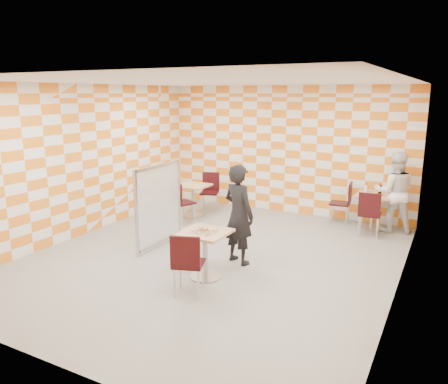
# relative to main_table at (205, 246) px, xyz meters

# --- Properties ---
(room_shell) EXTENTS (7.00, 7.00, 7.00)m
(room_shell) POSITION_rel_main_table_xyz_m (-0.30, 1.34, 0.99)
(room_shell) COLOR gray
(room_shell) RESTS_ON ground
(main_table) EXTENTS (0.70, 0.70, 0.75)m
(main_table) POSITION_rel_main_table_xyz_m (0.00, 0.00, 0.00)
(main_table) COLOR tan
(main_table) RESTS_ON ground
(second_table) EXTENTS (0.70, 0.70, 0.75)m
(second_table) POSITION_rel_main_table_xyz_m (1.85, 3.85, 0.00)
(second_table) COLOR tan
(second_table) RESTS_ON ground
(empty_table) EXTENTS (0.70, 0.70, 0.75)m
(empty_table) POSITION_rel_main_table_xyz_m (-2.02, 2.88, 0.00)
(empty_table) COLOR tan
(empty_table) RESTS_ON ground
(chair_main_front) EXTENTS (0.54, 0.55, 0.92)m
(chair_main_front) POSITION_rel_main_table_xyz_m (0.10, -0.67, 0.04)
(chair_main_front) COLOR black
(chair_main_front) RESTS_ON ground
(chair_second_front) EXTENTS (0.45, 0.46, 0.92)m
(chair_second_front) POSITION_rel_main_table_xyz_m (1.89, 3.22, 0.04)
(chair_second_front) COLOR black
(chair_second_front) RESTS_ON ground
(chair_second_side) EXTENTS (0.47, 0.46, 0.92)m
(chair_second_side) POSITION_rel_main_table_xyz_m (1.24, 3.92, 0.04)
(chair_second_side) COLOR black
(chair_second_side) RESTS_ON ground
(chair_empty_near) EXTENTS (0.54, 0.55, 0.92)m
(chair_empty_near) POSITION_rel_main_table_xyz_m (-1.97, 2.26, 0.04)
(chair_empty_near) COLOR black
(chair_empty_near) RESTS_ON ground
(chair_empty_far) EXTENTS (0.54, 0.54, 0.92)m
(chair_empty_far) POSITION_rel_main_table_xyz_m (-1.95, 3.57, 0.04)
(chair_empty_far) COLOR black
(chair_empty_far) RESTS_ON ground
(partition) EXTENTS (0.08, 1.38, 1.55)m
(partition) POSITION_rel_main_table_xyz_m (-1.50, 0.87, 0.28)
(partition) COLOR white
(partition) RESTS_ON ground
(man_dark) EXTENTS (0.72, 0.59, 1.69)m
(man_dark) POSITION_rel_main_table_xyz_m (0.18, 0.81, 0.34)
(man_dark) COLOR black
(man_dark) RESTS_ON ground
(man_white) EXTENTS (0.94, 0.81, 1.67)m
(man_white) POSITION_rel_main_table_xyz_m (2.25, 3.85, 0.33)
(man_white) COLOR white
(man_white) RESTS_ON ground
(pizza_on_foil) EXTENTS (0.40, 0.40, 0.04)m
(pizza_on_foil) POSITION_rel_main_table_xyz_m (-0.00, -0.02, 0.26)
(pizza_on_foil) COLOR silver
(pizza_on_foil) RESTS_ON main_table
(sport_bottle) EXTENTS (0.06, 0.06, 0.20)m
(sport_bottle) POSITION_rel_main_table_xyz_m (1.66, 3.96, 0.33)
(sport_bottle) COLOR white
(sport_bottle) RESTS_ON second_table
(soda_bottle) EXTENTS (0.07, 0.07, 0.23)m
(soda_bottle) POSITION_rel_main_table_xyz_m (1.96, 3.86, 0.34)
(soda_bottle) COLOR black
(soda_bottle) RESTS_ON second_table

